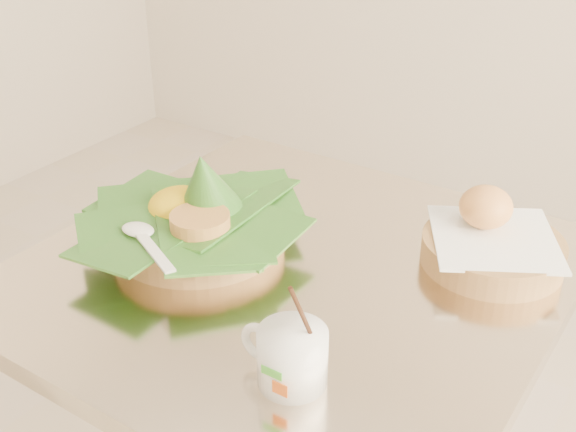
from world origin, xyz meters
The scene contains 4 objects.
cafe_table centered at (0.15, 0.02, 0.53)m, with size 0.71×0.71×0.75m.
rice_basket centered at (0.00, 0.00, 0.79)m, with size 0.32×0.32×0.16m.
bread_basket centered at (0.38, 0.18, 0.78)m, with size 0.23×0.23×0.10m.
coffee_mug centered at (0.27, -0.18, 0.79)m, with size 0.11×0.08×0.14m.
Camera 1 is at (0.61, -0.70, 1.30)m, focal length 45.00 mm.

